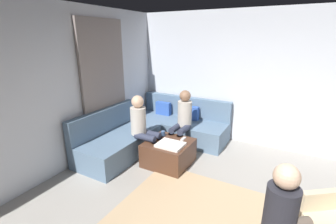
{
  "coord_description": "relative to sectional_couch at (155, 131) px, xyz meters",
  "views": [
    {
      "loc": [
        0.37,
        -1.99,
        2.19
      ],
      "look_at": [
        -1.63,
        1.63,
        0.85
      ],
      "focal_mm": 25.14,
      "sensor_mm": 36.0,
      "label": 1
    }
  ],
  "objects": [
    {
      "name": "wall_back",
      "position": [
        2.08,
        1.06,
        1.07
      ],
      "size": [
        6.0,
        0.12,
        2.7
      ],
      "primitive_type": "cube",
      "color": "silver",
      "rests_on": "ground_plane"
    },
    {
      "name": "wall_left",
      "position": [
        -0.86,
        -1.88,
        1.07
      ],
      "size": [
        0.12,
        6.0,
        2.7
      ],
      "primitive_type": "cube",
      "color": "silver",
      "rests_on": "ground_plane"
    },
    {
      "name": "curtain_panel",
      "position": [
        -0.76,
        -0.58,
        0.97
      ],
      "size": [
        0.06,
        1.1,
        2.5
      ],
      "primitive_type": "cube",
      "color": "gray",
      "rests_on": "ground_plane"
    },
    {
      "name": "sectional_couch",
      "position": [
        0.0,
        0.0,
        0.0
      ],
      "size": [
        2.1,
        2.55,
        0.87
      ],
      "color": "slate",
      "rests_on": "ground_plane"
    },
    {
      "name": "ottoman",
      "position": [
        0.64,
        -0.57,
        -0.07
      ],
      "size": [
        0.76,
        0.76,
        0.42
      ],
      "primitive_type": "cube",
      "color": "#4C2D1E",
      "rests_on": "ground_plane"
    },
    {
      "name": "folded_blanket",
      "position": [
        0.74,
        -0.69,
        0.16
      ],
      "size": [
        0.44,
        0.36,
        0.04
      ],
      "primitive_type": "cube",
      "color": "white",
      "rests_on": "ottoman"
    },
    {
      "name": "coffee_mug",
      "position": [
        0.42,
        -0.39,
        0.19
      ],
      "size": [
        0.08,
        0.08,
        0.1
      ],
      "primitive_type": "cylinder",
      "color": "#334C72",
      "rests_on": "ottoman"
    },
    {
      "name": "game_remote",
      "position": [
        0.82,
        -0.35,
        0.15
      ],
      "size": [
        0.05,
        0.15,
        0.02
      ],
      "primitive_type": "cube",
      "color": "white",
      "rests_on": "ottoman"
    },
    {
      "name": "person_on_couch_back",
      "position": [
        0.61,
        0.06,
        0.38
      ],
      "size": [
        0.3,
        0.6,
        1.2
      ],
      "rotation": [
        0.0,
        0.0,
        3.14
      ],
      "color": "#2D3347",
      "rests_on": "ground_plane"
    },
    {
      "name": "person_on_couch_side",
      "position": [
        0.15,
        -0.63,
        0.38
      ],
      "size": [
        0.6,
        0.3,
        1.2
      ],
      "rotation": [
        0.0,
        0.0,
        -1.57
      ],
      "color": "#2D3347",
      "rests_on": "ground_plane"
    },
    {
      "name": "person_on_armchair",
      "position": [
        2.58,
        -1.84,
        0.36
      ],
      "size": [
        0.57,
        0.51,
        1.18
      ],
      "rotation": [
        0.0,
        0.0,
        5.35
      ],
      "color": "brown",
      "rests_on": "ground_plane"
    }
  ]
}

